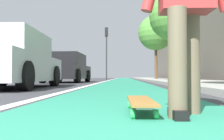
{
  "coord_description": "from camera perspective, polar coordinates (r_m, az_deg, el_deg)",
  "views": [
    {
      "loc": [
        -0.72,
        -0.01,
        0.31
      ],
      "look_at": [
        12.67,
        0.65,
        0.66
      ],
      "focal_mm": 39.27,
      "sensor_mm": 36.0,
      "label": 1
    }
  ],
  "objects": [
    {
      "name": "ground_plane",
      "position": [
        10.72,
        2.76,
        -3.16
      ],
      "size": [
        80.0,
        80.0,
        0.0
      ],
      "primitive_type": "plane",
      "color": "#38383D"
    },
    {
      "name": "bike_lane_paint",
      "position": [
        24.72,
        2.8,
        -2.22
      ],
      "size": [
        56.0,
        2.07,
        0.0
      ],
      "primitive_type": "cube",
      "color": "#288466",
      "rests_on": "ground"
    },
    {
      "name": "lane_stripe_white",
      "position": [
        20.75,
        -0.48,
        -2.36
      ],
      "size": [
        52.0,
        0.16,
        0.01
      ],
      "primitive_type": "cube",
      "color": "silver",
      "rests_on": "ground"
    },
    {
      "name": "sidewalk_curb",
      "position": [
        18.96,
        12.02,
        -2.23
      ],
      "size": [
        52.0,
        3.2,
        0.12
      ],
      "primitive_type": "cube",
      "color": "#9E9B93",
      "rests_on": "ground"
    },
    {
      "name": "building_facade",
      "position": [
        23.98,
        17.71,
        9.88
      ],
      "size": [
        40.0,
        1.2,
        10.03
      ],
      "primitive_type": "cube",
      "color": "#655D53",
      "rests_on": "ground"
    },
    {
      "name": "skateboard",
      "position": [
        2.11,
        6.7,
        -7.38
      ],
      "size": [
        0.84,
        0.22,
        0.11
      ],
      "color": "green",
      "rests_on": "ground"
    },
    {
      "name": "parked_car_near",
      "position": [
        7.08,
        -22.51,
        1.87
      ],
      "size": [
        4.29,
        2.06,
        1.48
      ],
      "color": "#B7B7BC",
      "rests_on": "ground"
    },
    {
      "name": "parked_car_mid",
      "position": [
        12.98,
        -10.41,
        0.34
      ],
      "size": [
        4.36,
        1.99,
        1.5
      ],
      "color": "black",
      "rests_on": "ground"
    },
    {
      "name": "traffic_light",
      "position": [
        22.4,
        -1.3,
        6.06
      ],
      "size": [
        0.33,
        0.28,
        4.76
      ],
      "color": "#2D2D2D",
      "rests_on": "ground"
    },
    {
      "name": "street_tree_mid",
      "position": [
        13.64,
        14.16,
        11.91
      ],
      "size": [
        2.58,
        2.58,
        4.79
      ],
      "color": "brown",
      "rests_on": "ground"
    },
    {
      "name": "street_tree_far",
      "position": [
        20.78,
        10.16,
        8.51
      ],
      "size": [
        2.91,
        2.91,
        5.39
      ],
      "color": "brown",
      "rests_on": "ground"
    }
  ]
}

